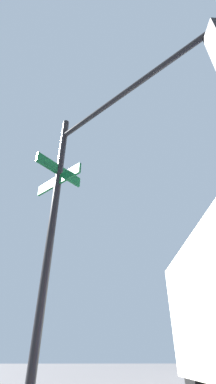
{
  "coord_description": "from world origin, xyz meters",
  "views": [
    {
      "loc": [
        -3.29,
        -6.65,
        0.98
      ],
      "look_at": [
        -6.34,
        -6.54,
        3.01
      ],
      "focal_mm": 23.31,
      "sensor_mm": 36.0,
      "label": 1
    }
  ],
  "objects": [
    {
      "name": "traffic_signal_near",
      "position": [
        -5.88,
        -6.32,
        3.61
      ],
      "size": [
        2.63,
        2.89,
        5.09
      ],
      "color": "black",
      "rests_on": "ground_plane"
    }
  ]
}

